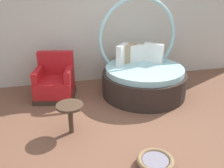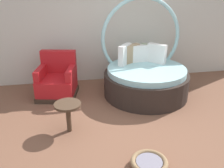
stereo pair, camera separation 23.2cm
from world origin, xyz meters
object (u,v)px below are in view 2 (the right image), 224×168
object	(u,v)px
pet_basket	(149,164)
red_armchair	(57,81)
round_daybed	(145,76)
side_table	(68,109)

from	to	relation	value
pet_basket	red_armchair	bearing A→B (deg)	116.25
round_daybed	side_table	size ratio (longest dim) A/B	3.95
red_armchair	side_table	bearing A→B (deg)	-81.77
round_daybed	red_armchair	bearing A→B (deg)	172.49
red_armchair	pet_basket	size ratio (longest dim) A/B	1.86
red_armchair	side_table	xyz separation A→B (m)	(0.21, -1.45, 0.10)
red_armchair	side_table	size ratio (longest dim) A/B	1.82
red_armchair	pet_basket	bearing A→B (deg)	-63.75
round_daybed	pet_basket	distance (m)	2.40
pet_basket	side_table	bearing A→B (deg)	133.81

